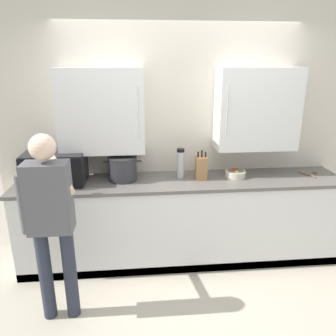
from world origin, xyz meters
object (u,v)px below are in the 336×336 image
stock_pot (123,168)px  wooden_spoon (311,173)px  microwave_oven (53,168)px  person_figure (50,214)px  thermos_flask (180,163)px  fruit_bowl (235,173)px  knife_block (201,167)px

stock_pot → wooden_spoon: 2.05m
microwave_oven → person_figure: size_ratio=0.37×
thermos_flask → stock_pot: bearing=-179.8°
thermos_flask → fruit_bowl: bearing=-3.0°
microwave_oven → stock_pot: size_ratio=1.50×
knife_block → person_figure: bearing=-149.9°
person_figure → thermos_flask: bearing=35.9°
wooden_spoon → person_figure: size_ratio=0.14×
knife_block → wooden_spoon: size_ratio=1.42×
wooden_spoon → person_figure: bearing=-162.5°
stock_pot → person_figure: person_figure is taller
microwave_oven → person_figure: 0.82m
thermos_flask → knife_block: bearing=-11.3°
knife_block → wooden_spoon: bearing=1.7°
stock_pot → thermos_flask: size_ratio=1.24×
stock_pot → thermos_flask: (0.60, 0.00, 0.03)m
microwave_oven → stock_pot: microwave_oven is taller
thermos_flask → wooden_spoon: thermos_flask is taller
microwave_oven → thermos_flask: (1.30, 0.03, -0.00)m
fruit_bowl → knife_block: knife_block is taller
knife_block → stock_pot: bearing=177.2°
stock_pot → fruit_bowl: size_ratio=1.82×
thermos_flask → person_figure: 1.42m
stock_pot → thermos_flask: thermos_flask is taller
stock_pot → person_figure: size_ratio=0.24×
fruit_bowl → wooden_spoon: size_ratio=0.98×
microwave_oven → thermos_flask: 1.30m
wooden_spoon → knife_block: bearing=-178.3°
microwave_oven → fruit_bowl: 1.89m
microwave_oven → wooden_spoon: bearing=0.4°
microwave_oven → wooden_spoon: microwave_oven is taller
stock_pot → wooden_spoon: (2.05, -0.00, -0.12)m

